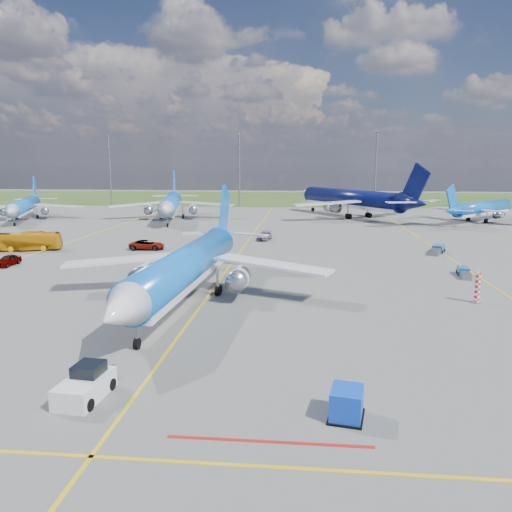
# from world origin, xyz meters

# --- Properties ---
(ground) EXTENTS (400.00, 400.00, 0.00)m
(ground) POSITION_xyz_m (0.00, 0.00, 0.00)
(ground) COLOR #5A5A57
(ground) RESTS_ON ground
(grass_strip) EXTENTS (400.00, 80.00, 0.01)m
(grass_strip) POSITION_xyz_m (0.00, 150.00, 0.00)
(grass_strip) COLOR #2D4719
(grass_strip) RESTS_ON ground
(taxiway_lines) EXTENTS (60.25, 160.00, 0.02)m
(taxiway_lines) POSITION_xyz_m (0.17, 27.70, 0.01)
(taxiway_lines) COLOR gold
(taxiway_lines) RESTS_ON ground
(floodlight_masts) EXTENTS (202.20, 0.50, 22.70)m
(floodlight_masts) POSITION_xyz_m (10.00, 110.00, 12.56)
(floodlight_masts) COLOR slate
(floodlight_masts) RESTS_ON ground
(warning_post) EXTENTS (0.50, 0.50, 3.00)m
(warning_post) POSITION_xyz_m (26.00, 8.00, 1.50)
(warning_post) COLOR red
(warning_post) RESTS_ON ground
(bg_jet_nw) EXTENTS (38.16, 43.26, 9.43)m
(bg_jet_nw) POSITION_xyz_m (-55.38, 70.48, 0.00)
(bg_jet_nw) COLOR blue
(bg_jet_nw) RESTS_ON ground
(bg_jet_nnw) EXTENTS (39.58, 47.25, 10.91)m
(bg_jet_nnw) POSITION_xyz_m (-21.49, 74.12, 0.00)
(bg_jet_nnw) COLOR blue
(bg_jet_nnw) RESTS_ON ground
(bg_jet_n) EXTENTS (58.06, 61.47, 12.84)m
(bg_jet_n) POSITION_xyz_m (20.77, 84.37, 0.00)
(bg_jet_n) COLOR #070C3C
(bg_jet_n) RESTS_ON ground
(bg_jet_ne) EXTENTS (40.67, 40.93, 8.58)m
(bg_jet_ne) POSITION_xyz_m (49.94, 78.26, 0.00)
(bg_jet_ne) COLOR blue
(bg_jet_ne) RESTS_ON ground
(main_airliner) EXTENTS (31.68, 40.38, 10.16)m
(main_airliner) POSITION_xyz_m (-1.57, 6.07, 0.00)
(main_airliner) COLOR blue
(main_airliner) RESTS_ON ground
(pushback_tug) EXTENTS (2.37, 5.56, 1.86)m
(pushback_tug) POSITION_xyz_m (-2.72, -14.38, 0.75)
(pushback_tug) COLOR silver
(pushback_tug) RESTS_ON ground
(uld_container) EXTENTS (1.94, 2.26, 1.60)m
(uld_container) POSITION_xyz_m (11.86, -15.29, 0.80)
(uld_container) COLOR blue
(uld_container) RESTS_ON ground
(apron_bus) EXTENTS (10.45, 4.88, 2.84)m
(apron_bus) POSITION_xyz_m (-32.57, 31.35, 1.42)
(apron_bus) COLOR orange
(apron_bus) RESTS_ON ground
(service_car_a) EXTENTS (1.81, 4.21, 1.42)m
(service_car_a) POSITION_xyz_m (-28.72, 20.25, 0.71)
(service_car_a) COLOR #999999
(service_car_a) RESTS_ON ground
(service_car_b) EXTENTS (5.49, 2.76, 1.49)m
(service_car_b) POSITION_xyz_m (-14.52, 33.89, 0.74)
(service_car_b) COLOR #999999
(service_car_b) RESTS_ON ground
(service_car_c) EXTENTS (2.69, 5.01, 1.38)m
(service_car_c) POSITION_xyz_m (2.69, 45.23, 0.69)
(service_car_c) COLOR #999999
(service_car_c) RESTS_ON ground
(baggage_tug_w) EXTENTS (1.73, 4.30, 0.94)m
(baggage_tug_w) POSITION_xyz_m (28.38, 19.60, 0.44)
(baggage_tug_w) COLOR #17568D
(baggage_tug_w) RESTS_ON ground
(baggage_tug_c) EXTENTS (2.80, 5.72, 1.24)m
(baggage_tug_c) POSITION_xyz_m (-5.83, 38.66, 0.58)
(baggage_tug_c) COLOR #195B96
(baggage_tug_c) RESTS_ON ground
(baggage_tug_e) EXTENTS (3.28, 5.11, 1.12)m
(baggage_tug_e) POSITION_xyz_m (29.14, 34.89, 0.53)
(baggage_tug_e) COLOR #185C90
(baggage_tug_e) RESTS_ON ground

